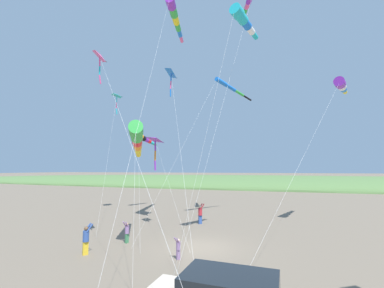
# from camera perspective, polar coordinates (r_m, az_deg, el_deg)

# --- Properties ---
(ground_plane) EXTENTS (600.00, 600.00, 0.00)m
(ground_plane) POSITION_cam_1_polar(r_m,az_deg,el_deg) (16.49, 1.91, -22.29)
(ground_plane) COLOR #756654
(dune_ridge_grassy) EXTENTS (28.00, 240.00, 6.11)m
(dune_ridge_grassy) POSITION_cam_1_polar(r_m,az_deg,el_deg) (70.50, 14.28, -9.33)
(dune_ridge_grassy) COLOR #567A42
(dune_ridge_grassy) RESTS_ON ground_plane
(cooler_box) EXTENTS (0.62, 0.42, 0.42)m
(cooler_box) POSITION_cam_1_polar(r_m,az_deg,el_deg) (11.45, 4.32, -28.84)
(cooler_box) COLOR blue
(cooler_box) RESTS_ON ground_plane
(person_adult_flyer) EXTENTS (0.60, 0.56, 1.68)m
(person_adult_flyer) POSITION_cam_1_polar(r_m,az_deg,el_deg) (16.07, -22.78, -18.92)
(person_adult_flyer) COLOR gold
(person_adult_flyer) RESTS_ON ground_plane
(person_child_green_jacket) EXTENTS (0.61, 0.61, 1.72)m
(person_child_green_jacket) POSITION_cam_1_polar(r_m,az_deg,el_deg) (22.68, 1.88, -15.25)
(person_child_green_jacket) COLOR #335199
(person_child_green_jacket) RESTS_ON ground_plane
(person_child_grey_jacket) EXTENTS (0.41, 0.38, 1.15)m
(person_child_grey_jacket) POSITION_cam_1_polar(r_m,az_deg,el_deg) (14.36, -3.14, -22.20)
(person_child_grey_jacket) COLOR #8E6B9E
(person_child_grey_jacket) RESTS_ON ground_plane
(person_bystander_far) EXTENTS (0.47, 0.40, 1.38)m
(person_bystander_far) POSITION_cam_1_polar(r_m,az_deg,el_deg) (17.67, -14.46, -18.47)
(person_bystander_far) COLOR #3D7F51
(person_bystander_far) RESTS_ON ground_plane
(kite_windsock_small_distant) EXTENTS (15.67, 7.83, 8.89)m
(kite_windsock_small_distant) POSITION_cam_1_polar(r_m,az_deg,el_deg) (30.68, -10.55, 1.07)
(kite_windsock_small_distant) COLOR orange
(kite_windsock_small_distant) RESTS_ON ground_plane
(kite_windsock_orange_high_right) EXTENTS (6.48, 3.69, 14.64)m
(kite_windsock_orange_high_right) POSITION_cam_1_polar(r_m,az_deg,el_deg) (18.10, 11.42, 25.75)
(kite_windsock_orange_high_right) COLOR #1EB7C6
(kite_windsock_orange_high_right) RESTS_ON ground_plane
(kite_windsock_yellow_midlevel) EXTENTS (13.59, 6.25, 13.19)m
(kite_windsock_yellow_midlevel) POSITION_cam_1_polar(r_m,az_deg,el_deg) (25.50, 8.50, 12.55)
(kite_windsock_yellow_midlevel) COLOR blue
(kite_windsock_yellow_midlevel) RESTS_ON ground_plane
(kite_windsock_white_trailing) EXTENTS (18.23, 4.19, 18.18)m
(kite_windsock_white_trailing) POSITION_cam_1_polar(r_m,az_deg,el_deg) (24.51, -3.90, 26.71)
(kite_windsock_white_trailing) COLOR purple
(kite_windsock_white_trailing) RESTS_ON ground_plane
(kite_delta_teal_far_right) EXTENTS (8.79, 7.08, 7.89)m
(kite_delta_teal_far_right) POSITION_cam_1_polar(r_m,az_deg,el_deg) (24.23, -8.23, 0.89)
(kite_delta_teal_far_right) COLOR purple
(kite_delta_teal_far_right) RESTS_ON ground_plane
(kite_delta_checkered_midright) EXTENTS (9.52, 5.31, 13.04)m
(kite_delta_checkered_midright) POSITION_cam_1_polar(r_m,az_deg,el_deg) (29.55, -16.57, 10.34)
(kite_delta_checkered_midright) COLOR #1EB7C6
(kite_delta_checkered_midright) RESTS_ON ground_plane
(kite_delta_green_low_center) EXTENTS (9.40, 5.19, 12.06)m
(kite_delta_green_low_center) POSITION_cam_1_polar(r_m,az_deg,el_deg) (19.16, -4.59, 15.52)
(kite_delta_green_low_center) COLOR blue
(kite_delta_green_low_center) RESTS_ON ground_plane
(kite_windsock_purple_drifting) EXTENTS (8.07, 4.55, 7.49)m
(kite_windsock_purple_drifting) POSITION_cam_1_polar(r_m,az_deg,el_deg) (16.31, -12.32, 1.14)
(kite_windsock_purple_drifting) COLOR green
(kite_windsock_purple_drifting) RESTS_ON ground_plane
(kite_windsock_striped_overhead) EXTENTS (16.36, 8.28, 12.00)m
(kite_windsock_striped_overhead) POSITION_cam_1_polar(r_m,az_deg,el_deg) (24.84, 30.63, 11.28)
(kite_windsock_striped_overhead) COLOR purple
(kite_windsock_striped_overhead) RESTS_ON ground_plane
(kite_delta_magenta_far_left) EXTENTS (8.64, 9.88, 11.88)m
(kite_delta_magenta_far_left) POSITION_cam_1_polar(r_m,az_deg,el_deg) (17.10, -19.92, 17.92)
(kite_delta_magenta_far_left) COLOR #EF4C93
(kite_delta_magenta_far_left) RESTS_ON ground_plane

